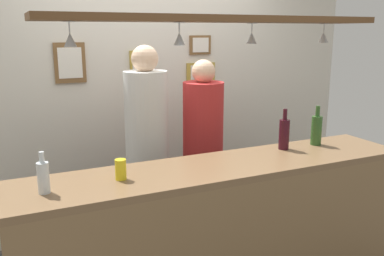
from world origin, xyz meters
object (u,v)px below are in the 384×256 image
bottle_soda_clear (43,177)px  picture_frame_crest (140,65)px  picture_frame_upper_small (200,45)px  bottle_champagne_green (316,130)px  drink_can (121,169)px  person_right_red_shirt (203,138)px  person_middle_white_patterned_shirt (147,134)px  picture_frame_lower_pair (201,72)px  bottle_wine_dark_red (284,133)px  picture_frame_caricature (70,63)px

bottle_soda_clear → picture_frame_crest: 1.81m
picture_frame_upper_small → picture_frame_crest: size_ratio=0.85×
bottle_champagne_green → drink_can: (-1.55, -0.12, -0.06)m
person_right_red_shirt → picture_frame_crest: bearing=119.6°
person_right_red_shirt → bottle_champagne_green: person_right_red_shirt is taller
person_middle_white_patterned_shirt → person_right_red_shirt: size_ratio=1.08×
picture_frame_lower_pair → person_right_red_shirt: bearing=-114.2°
picture_frame_upper_small → picture_frame_crest: bearing=180.0°
bottle_champagne_green → bottle_wine_dark_red: bearing=179.3°
person_middle_white_patterned_shirt → drink_can: size_ratio=14.51×
person_middle_white_patterned_shirt → picture_frame_lower_pair: 1.07m
picture_frame_lower_pair → picture_frame_crest: bearing=180.0°
person_right_red_shirt → picture_frame_caricature: 1.30m
bottle_wine_dark_red → drink_can: size_ratio=2.46×
bottle_soda_clear → drink_can: size_ratio=1.89×
bottle_champagne_green → picture_frame_lower_pair: (-0.35, 1.28, 0.34)m
bottle_champagne_green → picture_frame_upper_small: picture_frame_upper_small is taller
person_middle_white_patterned_shirt → bottle_wine_dark_red: size_ratio=5.90×
bottle_wine_dark_red → picture_frame_caricature: 1.88m
bottle_champagne_green → drink_can: size_ratio=2.46×
bottle_soda_clear → picture_frame_caricature: size_ratio=0.68×
person_middle_white_patterned_shirt → picture_frame_caricature: bearing=127.1°
bottle_wine_dark_red → drink_can: 1.27m
bottle_soda_clear → picture_frame_upper_small: size_ratio=1.05×
bottle_soda_clear → picture_frame_caricature: bearing=74.7°
picture_frame_caricature → picture_frame_crest: (0.61, 0.00, -0.04)m
person_middle_white_patterned_shirt → picture_frame_crest: person_middle_white_patterned_shirt is taller
bottle_champagne_green → bottle_soda_clear: bottle_champagne_green is taller
bottle_champagne_green → picture_frame_lower_pair: 1.37m
picture_frame_upper_small → picture_frame_lower_pair: size_ratio=0.73×
picture_frame_caricature → picture_frame_crest: picture_frame_caricature is taller
drink_can → picture_frame_crest: 1.59m
bottle_soda_clear → person_right_red_shirt: bearing=31.3°
person_right_red_shirt → picture_frame_crest: size_ratio=6.33×
bottle_champagne_green → bottle_wine_dark_red: 0.30m
drink_can → picture_frame_caricature: (-0.04, 1.40, 0.52)m
bottle_wine_dark_red → picture_frame_lower_pair: (-0.06, 1.28, 0.34)m
bottle_wine_dark_red → picture_frame_lower_pair: 1.32m
bottle_wine_dark_red → picture_frame_upper_small: picture_frame_upper_small is taller
bottle_champagne_green → picture_frame_upper_small: 1.46m
person_right_red_shirt → bottle_soda_clear: person_right_red_shirt is taller
bottle_wine_dark_red → bottle_champagne_green: bearing=-0.7°
picture_frame_upper_small → picture_frame_caricature: bearing=180.0°
bottle_wine_dark_red → picture_frame_caricature: picture_frame_caricature is taller
person_right_red_shirt → picture_frame_upper_small: 1.00m
bottle_soda_clear → picture_frame_caricature: 1.57m
person_middle_white_patterned_shirt → bottle_soda_clear: size_ratio=7.69×
drink_can → bottle_champagne_green: bearing=4.5°
person_right_red_shirt → picture_frame_upper_small: size_ratio=7.48×
person_middle_white_patterned_shirt → bottle_champagne_green: person_middle_white_patterned_shirt is taller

